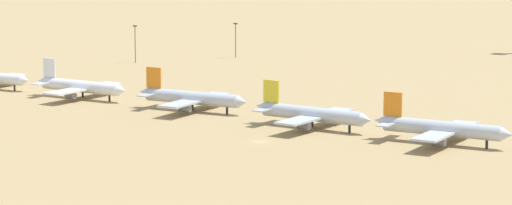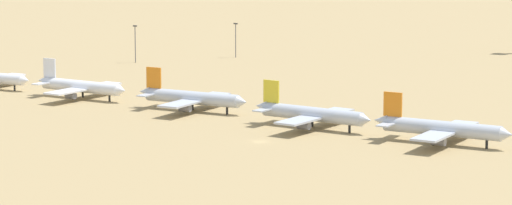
{
  "view_description": "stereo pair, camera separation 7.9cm",
  "coord_description": "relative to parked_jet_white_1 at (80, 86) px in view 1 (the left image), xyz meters",
  "views": [
    {
      "loc": [
        174.01,
        -256.13,
        59.25
      ],
      "look_at": [
        -16.32,
        22.2,
        6.0
      ],
      "focal_mm": 85.02,
      "sensor_mm": 36.0,
      "label": 1
    },
    {
      "loc": [
        174.08,
        -256.09,
        59.25
      ],
      "look_at": [
        -16.32,
        22.2,
        6.0
      ],
      "focal_mm": 85.02,
      "sensor_mm": 36.0,
      "label": 2
    }
  ],
  "objects": [
    {
      "name": "parked_jet_yellow_3",
      "position": [
        89.41,
        -4.13,
        0.09
      ],
      "size": [
        37.5,
        31.36,
        12.42
      ],
      "rotation": [
        0.0,
        0.0,
        -0.01
      ],
      "color": "silver",
      "rests_on": "ground"
    },
    {
      "name": "light_pole_west",
      "position": [
        -46.06,
        82.16,
        4.63
      ],
      "size": [
        1.8,
        0.5,
        14.83
      ],
      "color": "#59595E",
      "rests_on": "ground"
    },
    {
      "name": "parked_jet_white_1",
      "position": [
        0.0,
        0.0,
        0.0
      ],
      "size": [
        36.69,
        30.75,
        12.14
      ],
      "rotation": [
        0.0,
        0.0,
        0.02
      ],
      "color": "white",
      "rests_on": "ground"
    },
    {
      "name": "ground",
      "position": [
        88.65,
        -28.34,
        -3.98
      ],
      "size": [
        4000.0,
        4000.0,
        0.0
      ],
      "primitive_type": "plane",
      "color": "tan"
    },
    {
      "name": "parked_jet_orange_2",
      "position": [
        44.33,
        0.48,
        0.11
      ],
      "size": [
        37.81,
        31.97,
        12.48
      ],
      "rotation": [
        0.0,
        0.0,
        0.1
      ],
      "color": "silver",
      "rests_on": "ground"
    },
    {
      "name": "parked_jet_orange_4",
      "position": [
        128.97,
        -4.72,
        0.13
      ],
      "size": [
        38.02,
        32.06,
        12.55
      ],
      "rotation": [
        0.0,
        0.0,
        0.08
      ],
      "color": "silver",
      "rests_on": "ground"
    },
    {
      "name": "light_pole_mid",
      "position": [
        -22.99,
        118.43,
        4.3
      ],
      "size": [
        1.8,
        0.5,
        14.19
      ],
      "color": "#59595E",
      "rests_on": "ground"
    }
  ]
}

